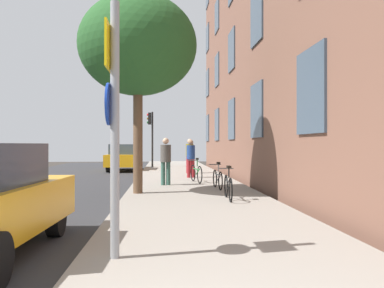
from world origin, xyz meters
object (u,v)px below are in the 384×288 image
tree_near (138,46)px  bicycle_2 (196,173)px  sign_post (113,113)px  traffic_light (151,129)px  bicycle_1 (218,178)px  car_1 (125,157)px  pedestrian_0 (166,158)px  pedestrian_1 (191,156)px  pedestrian_2 (190,154)px  bicycle_0 (228,186)px

tree_near → bicycle_2: (2.09, 3.30, -4.15)m
sign_post → traffic_light: 21.30m
sign_post → bicycle_1: size_ratio=2.16×
sign_post → car_1: size_ratio=0.76×
traffic_light → car_1: bearing=-124.7°
bicycle_2 → traffic_light: bearing=100.8°
bicycle_1 → bicycle_2: (-0.53, 2.29, 0.03)m
bicycle_1 → car_1: size_ratio=0.35×
bicycle_2 → pedestrian_0: 1.65m
sign_post → pedestrian_0: size_ratio=1.94×
bicycle_1 → pedestrian_1: (-0.58, 4.54, 0.62)m
pedestrian_2 → bicycle_0: bearing=-87.9°
bicycle_0 → bicycle_1: 2.62m
tree_near → pedestrian_1: tree_near is taller
pedestrian_1 → car_1: size_ratio=0.38×
tree_near → pedestrian_2: (2.17, 8.28, -3.50)m
bicycle_2 → sign_post: bearing=-101.0°
sign_post → bicycle_0: 6.04m
pedestrian_0 → car_1: size_ratio=0.39×
bicycle_0 → pedestrian_0: (-1.66, 3.98, 0.63)m
traffic_light → bicycle_1: size_ratio=2.35×
sign_post → tree_near: 7.40m
traffic_light → bicycle_1: traffic_light is taller
bicycle_0 → bicycle_1: bicycle_0 is taller
traffic_light → car_1: traffic_light is taller
tree_near → pedestrian_2: 9.25m
pedestrian_0 → bicycle_2: bearing=37.4°
bicycle_0 → bicycle_2: size_ratio=0.97×
bicycle_0 → pedestrian_0: bearing=112.6°
car_1 → tree_near: bearing=-82.7°
pedestrian_0 → pedestrian_2: size_ratio=0.97×
bicycle_2 → pedestrian_1: pedestrian_1 is taller
tree_near → bicycle_0: bearing=-32.5°
sign_post → bicycle_2: bearing=79.0°
sign_post → traffic_light: bearing=90.3°
bicycle_0 → pedestrian_2: (-0.36, 9.89, 0.66)m
bicycle_1 → car_1: (-4.17, 11.14, 0.37)m
pedestrian_1 → bicycle_0: bearing=-86.0°
bicycle_1 → traffic_light: bearing=101.1°
traffic_light → pedestrian_0: bearing=-85.7°
traffic_light → pedestrian_1: size_ratio=2.16×
bicycle_1 → pedestrian_0: 2.30m
bicycle_0 → bicycle_2: 4.93m
bicycle_0 → bicycle_2: bicycle_2 is taller
bicycle_1 → pedestrian_2: 7.32m
car_1 → bicycle_0: bearing=-73.4°
bicycle_0 → pedestrian_1: bearing=94.0°
car_1 → bicycle_2: bearing=-67.6°
bicycle_2 → pedestrian_0: pedestrian_0 is taller
bicycle_2 → pedestrian_1: 2.32m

